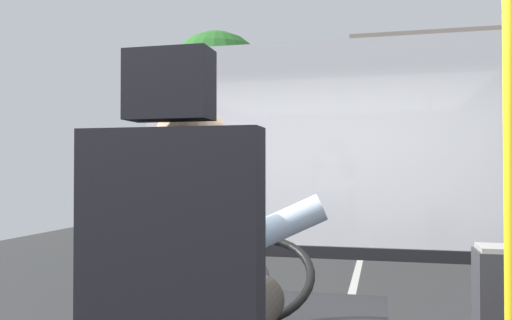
# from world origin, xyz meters

# --- Properties ---
(ground) EXTENTS (18.00, 44.00, 0.06)m
(ground) POSITION_xyz_m (0.00, 8.80, -0.02)
(ground) COLOR #363636
(bus_driver) EXTENTS (0.73, 0.60, 0.74)m
(bus_driver) POSITION_xyz_m (-0.08, -0.46, 1.51)
(bus_driver) COLOR #332D28
(bus_driver) RESTS_ON driver_seat
(handrail_pole) EXTENTS (0.04, 0.04, 2.16)m
(handrail_pole) POSITION_xyz_m (0.87, 0.03, 1.83)
(handrail_pole) COLOR yellow
(handrail_pole) RESTS_ON bus_floor
(windshield_panel) EXTENTS (2.50, 0.08, 1.48)m
(windshield_panel) POSITION_xyz_m (0.00, 1.62, 1.79)
(windshield_panel) COLOR silver
(street_tree) EXTENTS (2.54, 2.54, 5.16)m
(street_tree) POSITION_xyz_m (-3.48, 10.17, 3.85)
(street_tree) COLOR #4C3828
(street_tree) RESTS_ON ground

